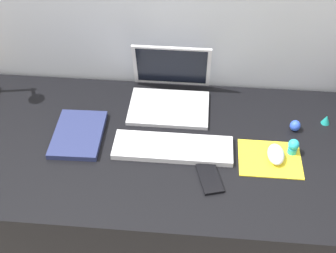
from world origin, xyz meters
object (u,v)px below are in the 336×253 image
(keyboard, at_px, (173,148))
(notebook_pad, at_px, (78,134))
(toy_figurine_teal, at_px, (326,120))
(mouse, at_px, (276,154))
(cell_phone, at_px, (210,178))
(laptop, at_px, (170,89))
(toy_figurine_blue, at_px, (295,126))
(toy_figurine_cyan, at_px, (293,147))

(keyboard, distance_m, notebook_pad, 0.34)
(toy_figurine_teal, bearing_deg, notebook_pad, -170.46)
(mouse, bearing_deg, cell_phone, -152.96)
(laptop, distance_m, toy_figurine_teal, 0.59)
(toy_figurine_teal, bearing_deg, toy_figurine_blue, -158.20)
(toy_figurine_blue, bearing_deg, cell_phone, -138.89)
(cell_phone, bearing_deg, mouse, 11.19)
(laptop, bearing_deg, toy_figurine_cyan, -30.23)
(keyboard, relative_size, toy_figurine_teal, 11.51)
(toy_figurine_teal, bearing_deg, keyboard, -161.12)
(notebook_pad, xyz_separation_m, toy_figurine_blue, (0.77, 0.10, 0.01))
(notebook_pad, bearing_deg, toy_figurine_blue, 5.97)
(cell_phone, height_order, toy_figurine_cyan, toy_figurine_cyan)
(mouse, relative_size, toy_figurine_teal, 2.70)
(toy_figurine_cyan, height_order, toy_figurine_teal, toy_figurine_cyan)
(mouse, bearing_deg, toy_figurine_teal, 44.69)
(laptop, height_order, keyboard, laptop)
(mouse, distance_m, notebook_pad, 0.69)
(cell_phone, height_order, notebook_pad, notebook_pad)
(toy_figurine_teal, bearing_deg, laptop, 171.78)
(mouse, bearing_deg, toy_figurine_blue, 61.49)
(keyboard, relative_size, mouse, 4.27)
(keyboard, relative_size, cell_phone, 3.20)
(cell_phone, xyz_separation_m, toy_figurine_teal, (0.42, 0.31, 0.01))
(laptop, xyz_separation_m, cell_phone, (0.16, -0.39, -0.05))
(keyboard, relative_size, toy_figurine_cyan, 6.71)
(keyboard, xyz_separation_m, toy_figurine_teal, (0.55, 0.19, 0.01))
(laptop, height_order, notebook_pad, laptop)
(mouse, relative_size, notebook_pad, 0.40)
(laptop, xyz_separation_m, keyboard, (0.03, -0.27, -0.04))
(laptop, relative_size, toy_figurine_blue, 7.21)
(laptop, relative_size, cell_phone, 2.34)
(mouse, distance_m, toy_figurine_teal, 0.28)
(toy_figurine_cyan, height_order, toy_figurine_blue, toy_figurine_cyan)
(mouse, xyz_separation_m, toy_figurine_teal, (0.20, 0.20, -0.00))
(cell_phone, bearing_deg, laptop, 96.49)
(toy_figurine_blue, bearing_deg, keyboard, -161.94)
(cell_phone, bearing_deg, toy_figurine_blue, 25.26)
(keyboard, xyz_separation_m, toy_figurine_cyan, (0.41, 0.02, 0.02))
(keyboard, relative_size, notebook_pad, 1.71)
(toy_figurine_teal, height_order, toy_figurine_blue, toy_figurine_blue)
(keyboard, bearing_deg, toy_figurine_teal, 18.88)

